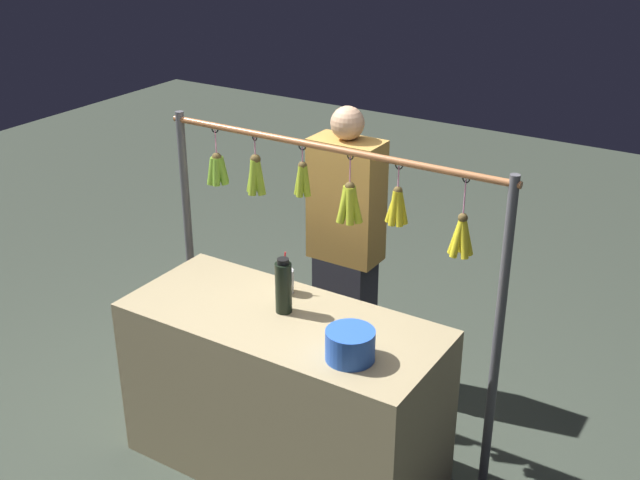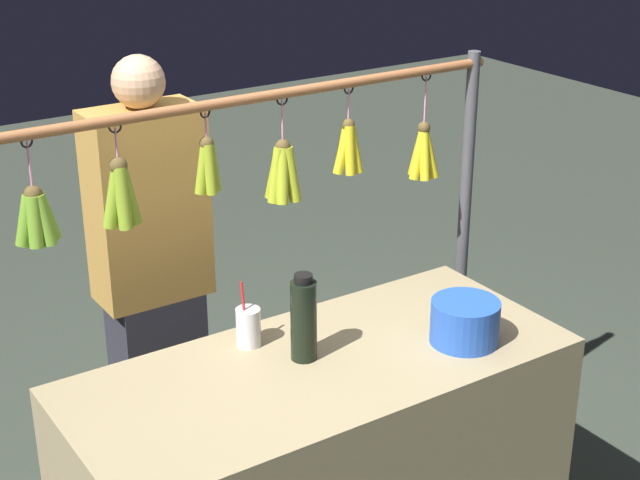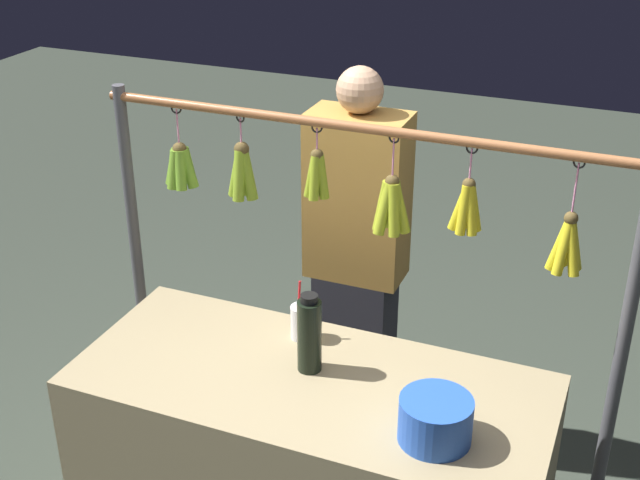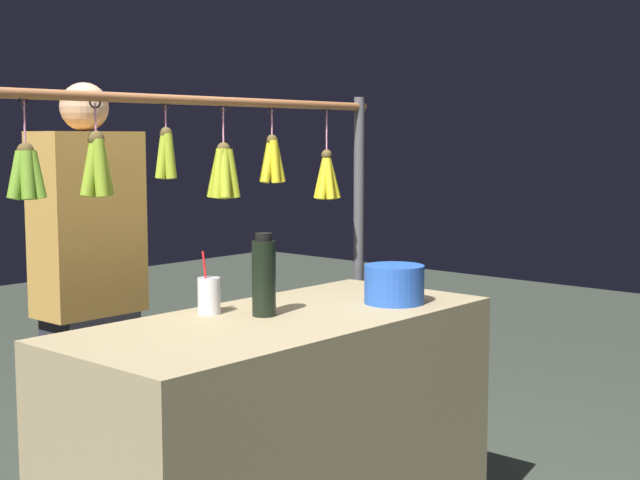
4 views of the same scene
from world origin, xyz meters
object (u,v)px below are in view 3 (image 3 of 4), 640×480
Objects in this scene: water_bottle at (309,334)px; vendor_person at (356,267)px; drink_cup at (302,322)px; blue_bucket at (435,420)px.

water_bottle is 0.81m from vendor_person.
blue_bucket is at bearing 148.38° from drink_cup.
vendor_person reaches higher than water_bottle.
water_bottle is 0.50m from blue_bucket.
drink_cup is at bearing -58.88° from water_bottle.
vendor_person is at bearing -87.06° from drink_cup.
drink_cup is 0.63m from vendor_person.
water_bottle is at bearing -21.73° from blue_bucket.
vendor_person is at bearing -58.71° from blue_bucket.
drink_cup is 0.13× the size of vendor_person.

